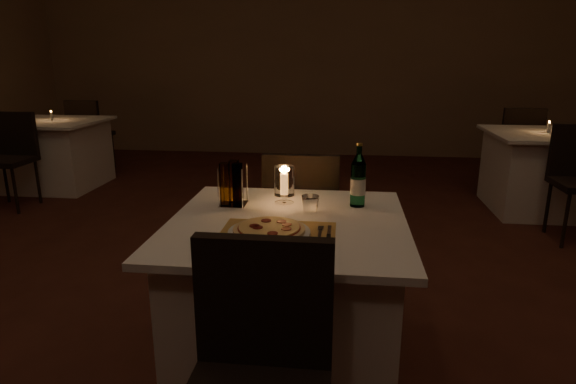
# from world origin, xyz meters

# --- Properties ---
(floor) EXTENTS (8.00, 10.00, 0.02)m
(floor) POSITION_xyz_m (0.00, 0.00, -0.01)
(floor) COLOR #4D2118
(floor) RESTS_ON ground
(wall_back) EXTENTS (8.00, 0.02, 3.00)m
(wall_back) POSITION_xyz_m (0.00, 5.01, 1.50)
(wall_back) COLOR #8E6E52
(wall_back) RESTS_ON ground
(main_table) EXTENTS (1.00, 1.00, 0.74)m
(main_table) POSITION_xyz_m (0.21, -0.18, 0.37)
(main_table) COLOR white
(main_table) RESTS_ON ground
(chair_near) EXTENTS (0.42, 0.42, 0.90)m
(chair_near) POSITION_xyz_m (0.21, -0.90, 0.55)
(chair_near) COLOR black
(chair_near) RESTS_ON ground
(chair_far) EXTENTS (0.42, 0.42, 0.90)m
(chair_far) POSITION_xyz_m (0.21, 0.53, 0.55)
(chair_far) COLOR black
(chair_far) RESTS_ON ground
(placemat) EXTENTS (0.45, 0.34, 0.00)m
(placemat) POSITION_xyz_m (0.19, -0.36, 0.74)
(placemat) COLOR #B4843E
(placemat) RESTS_ON main_table
(plate) EXTENTS (0.32, 0.32, 0.01)m
(plate) POSITION_xyz_m (0.16, -0.36, 0.75)
(plate) COLOR white
(plate) RESTS_ON placemat
(pizza) EXTENTS (0.28, 0.28, 0.02)m
(pizza) POSITION_xyz_m (0.16, -0.36, 0.77)
(pizza) COLOR #D8B77F
(pizza) RESTS_ON plate
(fork) EXTENTS (0.02, 0.18, 0.00)m
(fork) POSITION_xyz_m (0.35, -0.33, 0.75)
(fork) COLOR silver
(fork) RESTS_ON placemat
(knife) EXTENTS (0.02, 0.22, 0.01)m
(knife) POSITION_xyz_m (0.39, -0.39, 0.75)
(knife) COLOR black
(knife) RESTS_ON placemat
(tumbler) EXTENTS (0.08, 0.08, 0.08)m
(tumbler) POSITION_xyz_m (0.30, -0.07, 0.78)
(tumbler) COLOR white
(tumbler) RESTS_ON main_table
(water_bottle) EXTENTS (0.07, 0.07, 0.29)m
(water_bottle) POSITION_xyz_m (0.51, 0.06, 0.86)
(water_bottle) COLOR #5EB07D
(water_bottle) RESTS_ON main_table
(hurricane_candle) EXTENTS (0.09, 0.09, 0.18)m
(hurricane_candle) POSITION_xyz_m (0.17, 0.05, 0.85)
(hurricane_candle) COLOR white
(hurricane_candle) RESTS_ON main_table
(cruet_caddy) EXTENTS (0.12, 0.12, 0.21)m
(cruet_caddy) POSITION_xyz_m (-0.07, -0.00, 0.84)
(cruet_caddy) COLOR white
(cruet_caddy) RESTS_ON main_table
(neighbor_table_left) EXTENTS (1.00, 1.00, 0.74)m
(neighbor_table_left) POSITION_xyz_m (-2.72, 2.81, 0.37)
(neighbor_table_left) COLOR white
(neighbor_table_left) RESTS_ON ground
(neighbor_chair_la) EXTENTS (0.42, 0.42, 0.90)m
(neighbor_chair_la) POSITION_xyz_m (-2.72, 2.09, 0.55)
(neighbor_chair_la) COLOR black
(neighbor_chair_la) RESTS_ON ground
(neighbor_chair_lb) EXTENTS (0.42, 0.42, 0.90)m
(neighbor_chair_lb) POSITION_xyz_m (-2.72, 3.52, 0.55)
(neighbor_chair_lb) COLOR black
(neighbor_chair_lb) RESTS_ON ground
(neighbor_candle_left) EXTENTS (0.03, 0.03, 0.11)m
(neighbor_candle_left) POSITION_xyz_m (-2.72, 2.81, 0.79)
(neighbor_candle_left) COLOR white
(neighbor_candle_left) RESTS_ON neighbor_table_left
(neighbor_table_right) EXTENTS (1.00, 1.00, 0.74)m
(neighbor_table_right) POSITION_xyz_m (2.28, 2.51, 0.37)
(neighbor_table_right) COLOR white
(neighbor_table_right) RESTS_ON ground
(neighbor_chair_rb) EXTENTS (0.42, 0.42, 0.90)m
(neighbor_chair_rb) POSITION_xyz_m (2.28, 3.23, 0.55)
(neighbor_chair_rb) COLOR black
(neighbor_chair_rb) RESTS_ON ground
(neighbor_candle_right) EXTENTS (0.03, 0.03, 0.11)m
(neighbor_candle_right) POSITION_xyz_m (2.28, 2.51, 0.79)
(neighbor_candle_right) COLOR white
(neighbor_candle_right) RESTS_ON neighbor_table_right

